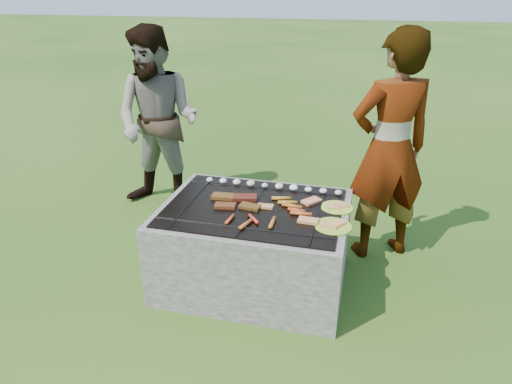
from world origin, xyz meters
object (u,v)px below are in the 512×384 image
plate_near (333,226)px  plate_far (337,208)px  cook (390,150)px  bystander (158,121)px  fire_pit (254,247)px

plate_near → plate_far: bearing=89.7°
plate_far → cook: 0.67m
cook → bystander: 2.13m
plate_far → bystander: bystander is taller
fire_pit → plate_far: bearing=12.6°
fire_pit → cook: size_ratio=0.73×
fire_pit → bystander: 1.69m
fire_pit → plate_far: size_ratio=5.60×
bystander → fire_pit: bearing=-37.4°
plate_far → fire_pit: bearing=-167.4°
plate_far → plate_near: (-0.00, -0.28, 0.00)m
fire_pit → bystander: (-1.20, 1.04, 0.58)m
cook → fire_pit: bearing=8.4°
plate_far → bystander: bearing=152.5°
plate_near → bystander: bearing=145.7°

